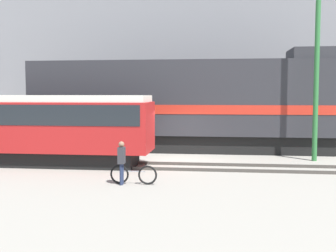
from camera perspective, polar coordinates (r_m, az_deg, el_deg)
ground_plane at (r=20.88m, az=1.10°, el=-4.73°), size 120.00×120.00×0.00m
track_near at (r=18.93m, az=0.47°, el=-5.47°), size 60.00×1.50×0.14m
track_far at (r=24.48m, az=1.98°, el=-3.22°), size 60.00×1.50×0.14m
building_backdrop at (r=33.73m, az=3.43°, el=9.81°), size 37.89×6.00×13.00m
freight_locomotive at (r=24.25m, az=2.51°, el=2.95°), size 17.72×3.04×5.76m
streetcar at (r=20.64m, az=-18.77°, el=0.11°), size 11.81×2.54×3.24m
bicycle at (r=15.56m, az=-4.70°, el=-6.57°), size 1.76×0.44×0.77m
person at (r=15.41m, az=-6.31°, el=-4.42°), size 0.23×0.36×1.59m
utility_pole_left at (r=21.87m, az=19.47°, el=6.73°), size 0.24×0.24×8.60m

